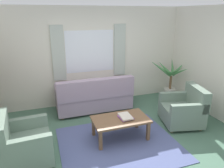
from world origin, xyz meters
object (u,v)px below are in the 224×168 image
Objects in this scene: couch at (94,97)px; potted_plant at (170,82)px; armchair_right at (184,109)px; armchair_left at (22,143)px; book_stack_on_table at (126,117)px; coffee_table at (120,121)px.

potted_plant reaches higher than couch.
armchair_left is at bearing -73.59° from armchair_right.
armchair_right is at bearing 3.64° from book_stack_on_table.
couch reaches higher than book_stack_on_table.
book_stack_on_table is (0.10, -0.01, 0.08)m from coffee_table.
armchair_right is at bearing -111.31° from potted_plant.
book_stack_on_table is at bearing -73.61° from armchair_right.
couch is 2.27m from armchair_left.
couch is 2.14× the size of armchair_left.
couch is at bearing -179.08° from potted_plant.
armchair_left is at bearing -176.32° from book_stack_on_table.
book_stack_on_table is 0.28× the size of potted_plant.
armchair_left is 3.39m from armchair_right.
book_stack_on_table is at bearing -89.82° from armchair_left.
coffee_table is (1.81, 0.13, 0.03)m from armchair_left.
book_stack_on_table is at bearing -143.66° from potted_plant.
armchair_right is at bearing 142.24° from couch.
armchair_right is 0.91× the size of coffee_table.
coffee_table is 0.94× the size of potted_plant.
armchair_left is at bearing -157.81° from potted_plant.
potted_plant reaches higher than coffee_table.
couch is 1.44m from coffee_table.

